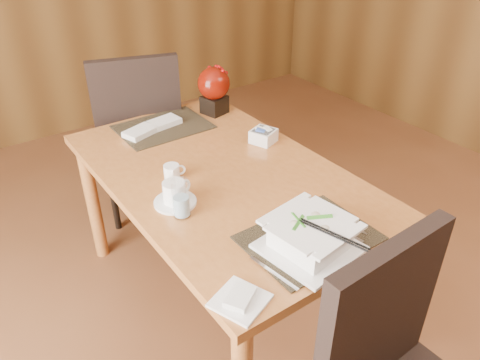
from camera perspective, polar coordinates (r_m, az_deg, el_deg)
dining_table at (r=2.08m, az=-2.08°, el=-1.36°), size 0.90×1.50×0.75m
placemat_near at (r=1.67m, az=8.44°, el=-6.97°), size 0.45×0.33×0.01m
placemat_far at (r=2.45m, az=-9.33°, el=6.42°), size 0.45×0.33×0.01m
soup_setting at (r=1.59m, az=8.55°, el=-6.85°), size 0.33×0.33×0.12m
coffee_cup at (r=1.82m, az=-7.98°, el=-1.77°), size 0.17×0.17×0.09m
water_glass at (r=1.73m, az=-7.21°, el=-2.25°), size 0.08×0.08×0.15m
creamer_jug at (r=1.99m, az=-8.33°, el=1.00°), size 0.11×0.11×0.06m
sugar_caddy at (r=2.26m, az=2.87°, el=5.37°), size 0.14×0.14×0.06m
berry_decor at (r=2.53m, az=-3.21°, el=11.18°), size 0.17×0.17×0.25m
napkins_far at (r=2.42m, az=-10.41°, el=6.47°), size 0.33×0.17×0.03m
bread_plate at (r=1.43m, az=0.01°, el=-14.50°), size 0.19×0.19×0.01m
far_chair at (r=2.81m, az=-12.28°, el=6.07°), size 0.62×0.62×1.06m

